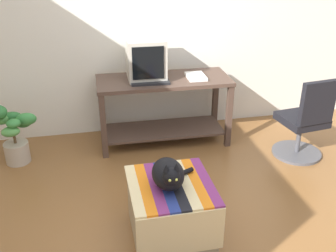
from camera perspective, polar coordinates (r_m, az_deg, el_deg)
ground_plane at (r=3.18m, az=2.06°, el=-15.75°), size 14.00×14.00×0.00m
back_wall at (r=4.47m, az=-4.22°, el=15.31°), size 8.00×0.10×2.60m
desk at (r=4.29m, az=-0.65°, el=3.94°), size 1.45×0.62×0.75m
tv_monitor at (r=4.15m, az=-3.31°, el=9.74°), size 0.40×0.39×0.43m
keyboard at (r=4.05m, az=-2.61°, el=6.41°), size 0.41×0.17×0.02m
book at (r=4.23m, az=4.11°, el=7.28°), size 0.20×0.28×0.03m
ottoman_with_blanket at (r=3.06m, az=0.42°, el=-12.09°), size 0.63×0.68×0.46m
cat at (r=2.84m, az=0.09°, el=-7.07°), size 0.35×0.37×0.26m
potted_plant at (r=4.24m, az=-21.59°, el=-1.23°), size 0.41×0.33×0.66m
office_chair at (r=4.25m, az=19.45°, el=0.31°), size 0.52×0.52×0.89m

